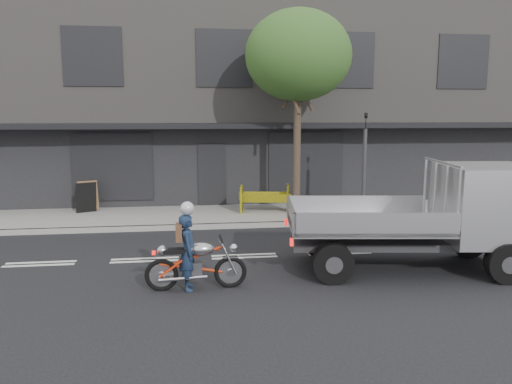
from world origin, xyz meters
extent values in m
plane|color=black|center=(0.00, 0.00, 0.00)|extent=(80.00, 80.00, 0.00)
cube|color=gray|center=(0.00, 4.70, 0.07)|extent=(32.00, 3.20, 0.15)
cube|color=gray|center=(0.00, 3.10, 0.07)|extent=(32.00, 0.20, 0.15)
cube|color=slate|center=(0.00, 11.30, 4.00)|extent=(26.00, 10.00, 8.00)
cylinder|color=#382B21|center=(2.20, 4.20, 2.00)|extent=(0.24, 0.24, 4.00)
ellipsoid|color=#315A22|center=(2.20, 4.20, 5.30)|extent=(3.40, 3.40, 2.89)
cylinder|color=#2D2D30|center=(4.20, 3.35, 1.50)|extent=(0.12, 0.12, 3.00)
imported|color=black|center=(4.20, 3.35, 3.25)|extent=(0.08, 0.10, 0.50)
torus|color=black|center=(-1.88, -2.16, 0.32)|extent=(0.66, 0.10, 0.66)
torus|color=black|center=(-0.52, -2.15, 0.32)|extent=(0.66, 0.10, 0.66)
cube|color=#2D2D30|center=(-1.25, -2.15, 0.42)|extent=(0.34, 0.23, 0.27)
ellipsoid|color=#AEADB1|center=(-1.09, -2.15, 0.82)|extent=(0.54, 0.31, 0.27)
cube|color=black|center=(-1.57, -2.16, 0.80)|extent=(0.53, 0.24, 0.08)
cylinder|color=black|center=(-0.70, -2.15, 1.01)|extent=(0.04, 0.59, 0.04)
imported|color=#16243E|center=(-1.35, -2.15, 0.76)|extent=(0.37, 0.56, 1.52)
cylinder|color=black|center=(1.60, -2.18, 0.42)|extent=(0.88, 0.42, 0.85)
cylinder|color=black|center=(1.85, -0.30, 0.42)|extent=(0.88, 0.42, 0.85)
cylinder|color=black|center=(5.15, -2.65, 0.42)|extent=(0.88, 0.42, 0.85)
cylinder|color=black|center=(5.40, -0.77, 0.42)|extent=(0.88, 0.42, 0.85)
cube|color=#2D2D30|center=(3.50, -1.47, 0.61)|extent=(5.24, 1.78, 0.16)
cube|color=#BCBCC1|center=(5.22, -1.70, 1.51)|extent=(2.15, 2.24, 1.68)
cube|color=black|center=(5.22, -1.70, 1.99)|extent=(1.91, 2.10, 0.61)
cube|color=#B1B0B5|center=(2.56, -1.35, 1.03)|extent=(3.61, 2.60, 0.11)
camera|label=1|loc=(-1.28, -11.79, 3.47)|focal=35.00mm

